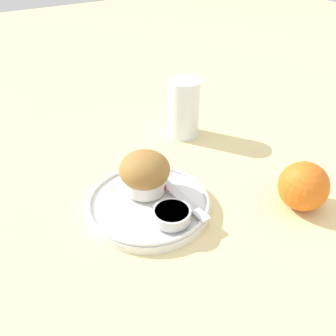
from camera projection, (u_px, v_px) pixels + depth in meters
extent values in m
plane|color=beige|center=(162.00, 201.00, 0.61)|extent=(3.00, 3.00, 0.00)
cylinder|color=white|center=(149.00, 205.00, 0.59)|extent=(0.19, 0.19, 0.01)
torus|color=white|center=(149.00, 201.00, 0.59)|extent=(0.19, 0.19, 0.01)
cylinder|color=silver|center=(145.00, 181.00, 0.60)|extent=(0.07, 0.07, 0.03)
ellipsoid|color=olive|center=(145.00, 169.00, 0.58)|extent=(0.08, 0.08, 0.06)
cylinder|color=silver|center=(172.00, 215.00, 0.54)|extent=(0.06, 0.06, 0.02)
cylinder|color=silver|center=(172.00, 211.00, 0.54)|extent=(0.05, 0.05, 0.00)
sphere|color=#B7192D|center=(159.00, 182.00, 0.61)|extent=(0.02, 0.02, 0.02)
sphere|color=#B7192D|center=(164.00, 187.00, 0.60)|extent=(0.02, 0.02, 0.02)
cube|color=silver|center=(174.00, 191.00, 0.60)|extent=(0.17, 0.03, 0.00)
sphere|color=orange|center=(303.00, 186.00, 0.58)|extent=(0.08, 0.08, 0.08)
cylinder|color=silver|center=(184.00, 108.00, 0.76)|extent=(0.07, 0.07, 0.12)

